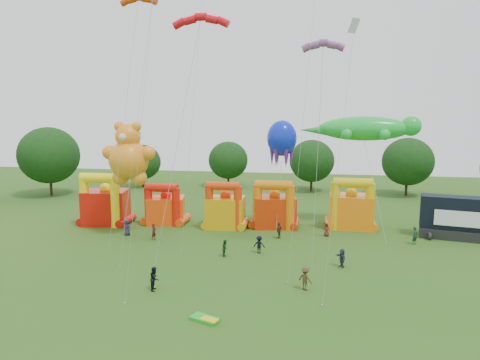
% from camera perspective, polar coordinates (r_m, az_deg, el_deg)
% --- Properties ---
extents(ground, '(160.00, 160.00, 0.00)m').
position_cam_1_polar(ground, '(29.46, -8.44, -19.90)').
color(ground, '#275919').
rests_on(ground, ground).
extents(tree_ring, '(123.29, 125.39, 12.07)m').
position_cam_1_polar(tree_ring, '(27.99, -10.63, -7.63)').
color(tree_ring, '#352314').
rests_on(tree_ring, ground).
extents(bouncy_castle_0, '(6.08, 5.21, 6.88)m').
position_cam_1_polar(bouncy_castle_0, '(58.18, -17.56, -3.12)').
color(bouncy_castle_0, red).
rests_on(bouncy_castle_0, ground).
extents(bouncy_castle_1, '(5.46, 4.76, 5.46)m').
position_cam_1_polar(bouncy_castle_1, '(56.72, -9.94, -3.67)').
color(bouncy_castle_1, '#F7450D').
rests_on(bouncy_castle_1, ground).
extents(bouncy_castle_2, '(4.71, 3.82, 6.04)m').
position_cam_1_polar(bouncy_castle_2, '(53.72, -1.98, -3.99)').
color(bouncy_castle_2, orange).
rests_on(bouncy_castle_2, ground).
extents(bouncy_castle_3, '(5.78, 4.95, 6.15)m').
position_cam_1_polar(bouncy_castle_3, '(54.28, 4.60, -3.86)').
color(bouncy_castle_3, red).
rests_on(bouncy_castle_3, ground).
extents(bouncy_castle_4, '(5.45, 4.43, 6.54)m').
position_cam_1_polar(bouncy_castle_4, '(55.36, 14.59, -3.71)').
color(bouncy_castle_4, orange).
rests_on(bouncy_castle_4, ground).
extents(stage_trailer, '(7.93, 4.30, 4.91)m').
position_cam_1_polar(stage_trailer, '(55.08, 26.78, -4.56)').
color(stage_trailer, black).
rests_on(stage_trailer, ground).
extents(teddy_bear_kite, '(6.39, 4.54, 13.44)m').
position_cam_1_polar(teddy_bear_kite, '(50.91, -14.63, 2.80)').
color(teddy_bear_kite, orange).
rests_on(teddy_bear_kite, ground).
extents(gecko_kite, '(14.94, 11.18, 14.06)m').
position_cam_1_polar(gecko_kite, '(54.42, 16.91, 2.45)').
color(gecko_kite, green).
rests_on(gecko_kite, ground).
extents(octopus_kite, '(3.68, 4.76, 13.53)m').
position_cam_1_polar(octopus_kite, '(53.31, 5.53, 4.01)').
color(octopus_kite, '#0D25CB').
rests_on(octopus_kite, ground).
extents(parafoil_kites, '(24.24, 14.23, 27.88)m').
position_cam_1_polar(parafoil_kites, '(42.30, -10.07, 6.27)').
color(parafoil_kites, red).
rests_on(parafoil_kites, ground).
extents(diamond_kites, '(21.08, 19.06, 37.82)m').
position_cam_1_polar(diamond_kites, '(38.35, -3.67, 10.54)').
color(diamond_kites, '#EF0B34').
rests_on(diamond_kites, ground).
extents(folded_kite_bundle, '(2.23, 1.66, 0.31)m').
position_cam_1_polar(folded_kite_bundle, '(31.02, -4.65, -18.00)').
color(folded_kite_bundle, green).
rests_on(folded_kite_bundle, ground).
extents(spectator_0, '(1.07, 0.87, 1.89)m').
position_cam_1_polar(spectator_0, '(52.36, -14.84, -6.15)').
color(spectator_0, '#25233B').
rests_on(spectator_0, ground).
extents(spectator_1, '(0.57, 0.76, 1.89)m').
position_cam_1_polar(spectator_1, '(49.87, -11.42, -6.77)').
color(spectator_1, '#4F161C').
rests_on(spectator_1, ground).
extents(spectator_2, '(0.64, 0.81, 1.67)m').
position_cam_1_polar(spectator_2, '(43.47, -1.97, -9.06)').
color(spectator_2, '#193F1D').
rests_on(spectator_2, ground).
extents(spectator_3, '(1.21, 0.75, 1.82)m').
position_cam_1_polar(spectator_3, '(44.33, 2.57, -8.60)').
color(spectator_3, black).
rests_on(spectator_3, ground).
extents(spectator_4, '(0.86, 1.18, 1.86)m').
position_cam_1_polar(spectator_4, '(49.68, 5.24, -6.71)').
color(spectator_4, '#46371C').
rests_on(spectator_4, ground).
extents(spectator_5, '(1.11, 1.72, 1.77)m').
position_cam_1_polar(spectator_5, '(41.52, 13.42, -10.07)').
color(spectator_5, '#2A2F46').
rests_on(spectator_5, ground).
extents(spectator_6, '(0.81, 0.55, 1.59)m').
position_cam_1_polar(spectator_6, '(51.27, 11.47, -6.52)').
color(spectator_6, '#582019').
rests_on(spectator_6, ground).
extents(spectator_7, '(0.84, 0.85, 1.97)m').
position_cam_1_polar(spectator_7, '(50.97, 22.30, -6.87)').
color(spectator_7, '#163827').
rests_on(spectator_7, ground).
extents(spectator_8, '(0.87, 1.04, 1.94)m').
position_cam_1_polar(spectator_8, '(36.11, -11.31, -12.75)').
color(spectator_8, black).
rests_on(spectator_8, ground).
extents(spectator_9, '(1.42, 1.26, 1.91)m').
position_cam_1_polar(spectator_9, '(35.85, 8.70, -12.86)').
color(spectator_9, '#45321B').
rests_on(spectator_9, ground).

